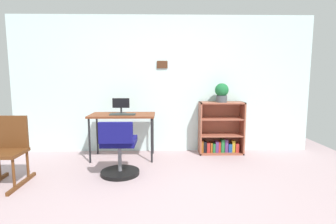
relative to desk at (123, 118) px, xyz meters
name	(u,v)px	position (x,y,z in m)	size (l,w,h in m)	color
ground_plane	(161,208)	(0.63, -1.68, -0.66)	(6.24, 6.24, 0.00)	#AD9398
wall_back	(162,85)	(0.63, 0.47, 0.52)	(5.20, 0.12, 2.35)	silver
desk	(123,118)	(0.00, 0.00, 0.00)	(1.03, 0.56, 0.72)	brown
monitor	(121,106)	(-0.03, 0.04, 0.19)	(0.27, 0.17, 0.25)	#262628
keyboard	(123,114)	(0.02, -0.09, 0.07)	(0.40, 0.14, 0.02)	#2C3533
office_chair	(119,152)	(0.06, -0.79, -0.33)	(0.52, 0.55, 0.76)	black
rocking_chair	(8,149)	(-1.26, -1.00, -0.23)	(0.42, 0.64, 0.83)	#5B3116
bookshelf_low	(220,131)	(1.64, 0.27, -0.27)	(0.75, 0.30, 0.89)	#9A523D
potted_plant_on_shelf	(222,92)	(1.63, 0.22, 0.40)	(0.23, 0.23, 0.32)	#474C51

